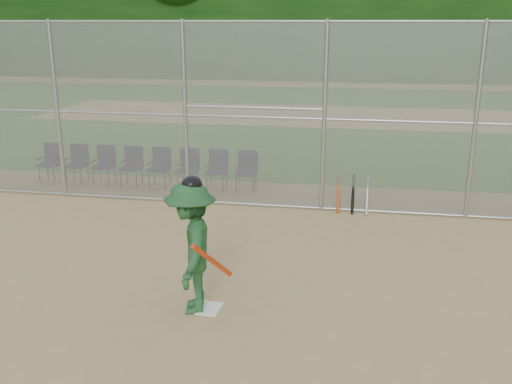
# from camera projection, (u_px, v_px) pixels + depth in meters

# --- Properties ---
(ground) EXTENTS (100.00, 100.00, 0.00)m
(ground) POSITION_uv_depth(u_px,v_px,m) (224.00, 319.00, 7.87)
(ground) COLOR tan
(ground) RESTS_ON ground
(grass_strip) EXTENTS (100.00, 100.00, 0.00)m
(grass_strip) POSITION_uv_depth(u_px,v_px,m) (318.00, 116.00, 24.84)
(grass_strip) COLOR #285F1C
(grass_strip) RESTS_ON ground
(dirt_patch_far) EXTENTS (24.00, 24.00, 0.00)m
(dirt_patch_far) POSITION_uv_depth(u_px,v_px,m) (318.00, 115.00, 24.84)
(dirt_patch_far) COLOR tan
(dirt_patch_far) RESTS_ON ground
(backstop_fence) EXTENTS (16.09, 0.09, 4.00)m
(backstop_fence) POSITION_uv_depth(u_px,v_px,m) (277.00, 114.00, 11.99)
(backstop_fence) COLOR gray
(backstop_fence) RESTS_ON ground
(home_plate) EXTENTS (0.43, 0.43, 0.02)m
(home_plate) POSITION_uv_depth(u_px,v_px,m) (206.00, 308.00, 8.16)
(home_plate) COLOR white
(home_plate) RESTS_ON ground
(batter_at_plate) EXTENTS (1.09, 1.36, 1.97)m
(batter_at_plate) POSITION_uv_depth(u_px,v_px,m) (191.00, 247.00, 7.88)
(batter_at_plate) COLOR #205028
(batter_at_plate) RESTS_ON ground
(spare_bats) EXTENTS (0.66, 0.36, 0.83)m
(spare_bats) POSITION_uv_depth(u_px,v_px,m) (353.00, 194.00, 12.16)
(spare_bats) COLOR #D84C14
(spare_bats) RESTS_ON ground
(chair_0) EXTENTS (0.54, 0.52, 0.96)m
(chair_0) POSITION_uv_depth(u_px,v_px,m) (50.00, 163.00, 14.52)
(chair_0) COLOR #100E35
(chair_0) RESTS_ON ground
(chair_1) EXTENTS (0.54, 0.52, 0.96)m
(chair_1) POSITION_uv_depth(u_px,v_px,m) (76.00, 164.00, 14.39)
(chair_1) COLOR #100E35
(chair_1) RESTS_ON ground
(chair_2) EXTENTS (0.54, 0.52, 0.96)m
(chair_2) POSITION_uv_depth(u_px,v_px,m) (103.00, 166.00, 14.27)
(chair_2) COLOR #100E35
(chair_2) RESTS_ON ground
(chair_3) EXTENTS (0.54, 0.52, 0.96)m
(chair_3) POSITION_uv_depth(u_px,v_px,m) (131.00, 167.00, 14.15)
(chair_3) COLOR #100E35
(chair_3) RESTS_ON ground
(chair_4) EXTENTS (0.54, 0.52, 0.96)m
(chair_4) POSITION_uv_depth(u_px,v_px,m) (159.00, 168.00, 14.03)
(chair_4) COLOR #100E35
(chair_4) RESTS_ON ground
(chair_5) EXTENTS (0.54, 0.52, 0.96)m
(chair_5) POSITION_uv_depth(u_px,v_px,m) (188.00, 169.00, 13.91)
(chair_5) COLOR #100E35
(chair_5) RESTS_ON ground
(chair_6) EXTENTS (0.54, 0.52, 0.96)m
(chair_6) POSITION_uv_depth(u_px,v_px,m) (217.00, 171.00, 13.78)
(chair_6) COLOR #100E35
(chair_6) RESTS_ON ground
(chair_7) EXTENTS (0.54, 0.52, 0.96)m
(chair_7) POSITION_uv_depth(u_px,v_px,m) (246.00, 172.00, 13.66)
(chair_7) COLOR #100E35
(chair_7) RESTS_ON ground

